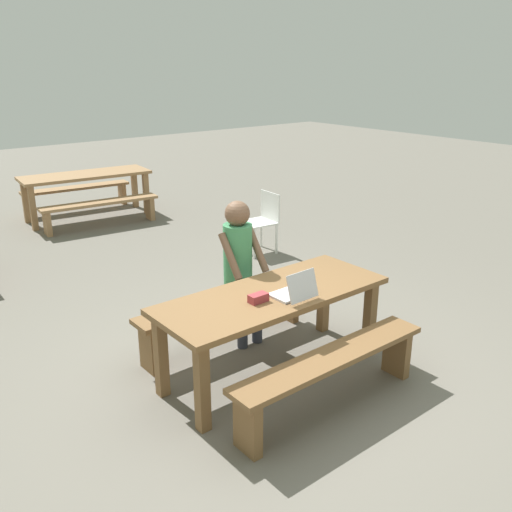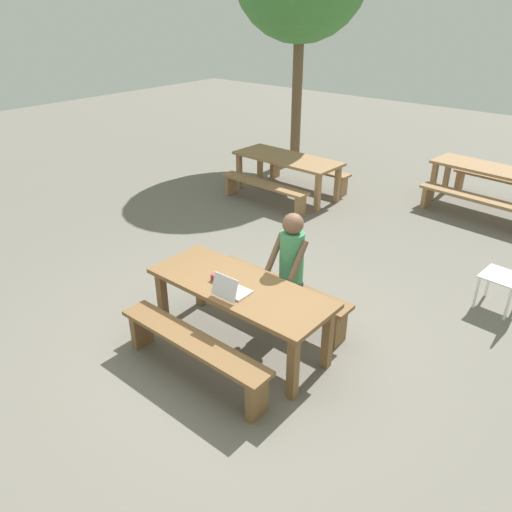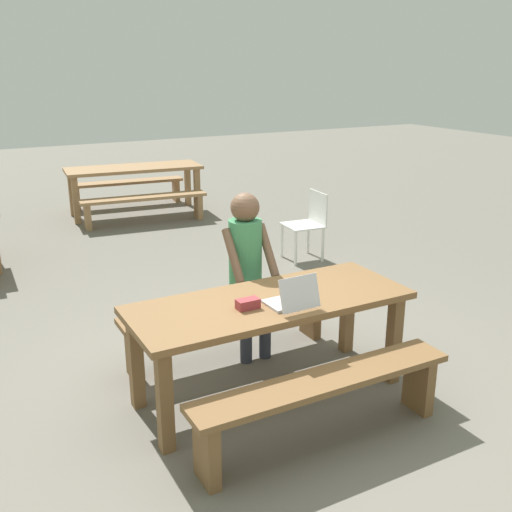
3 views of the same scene
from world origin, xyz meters
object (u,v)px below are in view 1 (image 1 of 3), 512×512
at_px(laptop, 295,291).
at_px(picnic_table_rear, 86,180).
at_px(picnic_table_front, 273,304).
at_px(person_seated, 240,261).
at_px(plastic_chair, 262,220).
at_px(small_pouch, 258,298).

bearing_deg(laptop, picnic_table_rear, -98.43).
xyz_separation_m(picnic_table_front, person_seated, (0.16, 0.66, 0.16)).
relative_size(picnic_table_front, picnic_table_rear, 0.94).
xyz_separation_m(picnic_table_front, plastic_chair, (2.02, 2.59, -0.19)).
bearing_deg(small_pouch, picnic_table_front, 19.10).
height_order(person_seated, plastic_chair, person_seated).
distance_m(person_seated, plastic_chair, 2.70).
xyz_separation_m(laptop, picnic_table_rear, (0.76, 6.08, -0.16)).
relative_size(laptop, person_seated, 0.23).
bearing_deg(plastic_chair, small_pouch, -35.43).
distance_m(laptop, plastic_chair, 3.43).
bearing_deg(small_pouch, person_seated, 62.70).
distance_m(laptop, picnic_table_rear, 6.13).
distance_m(picnic_table_front, laptop, 0.27).
bearing_deg(picnic_table_front, small_pouch, -160.90).
xyz_separation_m(small_pouch, picnic_table_rear, (1.04, 5.96, -0.14)).
bearing_deg(plastic_chair, picnic_table_front, -33.33).
relative_size(small_pouch, picnic_table_rear, 0.07).
xyz_separation_m(small_pouch, plastic_chair, (2.24, 2.67, -0.33)).
distance_m(small_pouch, picnic_table_rear, 6.05).
xyz_separation_m(laptop, small_pouch, (-0.28, 0.12, -0.03)).
bearing_deg(picnic_table_front, person_seated, 76.40).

